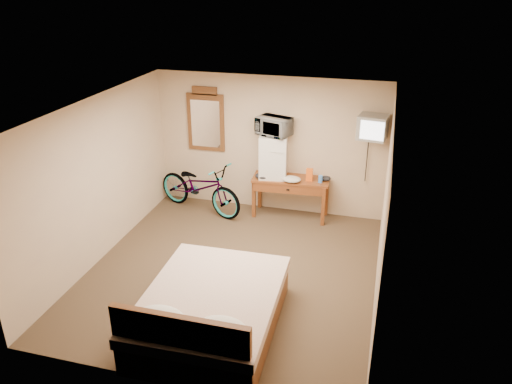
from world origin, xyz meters
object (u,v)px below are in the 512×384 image
(crt_television, at_px, (373,127))
(wall_mirror, at_px, (206,120))
(microwave, at_px, (274,126))
(bed, at_px, (210,312))
(desk, at_px, (290,185))
(mini_fridge, at_px, (273,156))
(bicycle, at_px, (200,187))
(blue_cup, at_px, (320,179))

(crt_television, relative_size, wall_mirror, 0.50)
(microwave, xyz_separation_m, bed, (0.01, -3.41, -1.39))
(desk, xyz_separation_m, mini_fridge, (-0.33, 0.04, 0.51))
(wall_mirror, bearing_deg, mini_fridge, -9.93)
(crt_television, relative_size, bicycle, 0.33)
(desk, xyz_separation_m, bicycle, (-1.67, -0.17, -0.15))
(microwave, height_order, bicycle, microwave)
(desk, height_order, blue_cup, blue_cup)
(mini_fridge, distance_m, wall_mirror, 1.44)
(blue_cup, height_order, crt_television, crt_television)
(microwave, height_order, wall_mirror, wall_mirror)
(microwave, xyz_separation_m, blue_cup, (0.86, -0.06, -0.87))
(microwave, distance_m, crt_television, 1.67)
(mini_fridge, xyz_separation_m, blue_cup, (0.86, -0.06, -0.32))
(blue_cup, xyz_separation_m, wall_mirror, (-2.20, 0.29, 0.81))
(crt_television, bearing_deg, microwave, 179.42)
(blue_cup, distance_m, bed, 3.49)
(bed, bearing_deg, desk, 84.60)
(bicycle, distance_m, bed, 3.48)
(wall_mirror, bearing_deg, bicycle, -90.33)
(desk, height_order, microwave, microwave)
(microwave, distance_m, wall_mirror, 1.36)
(blue_cup, relative_size, bed, 0.06)
(blue_cup, bearing_deg, wall_mirror, 172.37)
(desk, distance_m, mini_fridge, 0.60)
(microwave, relative_size, wall_mirror, 0.48)
(mini_fridge, relative_size, bicycle, 0.42)
(crt_television, bearing_deg, bed, -115.97)
(blue_cup, bearing_deg, mini_fridge, 175.99)
(bed, bearing_deg, crt_television, 64.03)
(microwave, distance_m, bicycle, 1.81)
(microwave, bearing_deg, bed, -70.68)
(mini_fridge, bearing_deg, bed, -89.86)
(desk, relative_size, bicycle, 0.76)
(bed, bearing_deg, microwave, 90.14)
(bed, bearing_deg, blue_cup, 75.71)
(desk, xyz_separation_m, crt_television, (1.33, 0.02, 1.17))
(blue_cup, distance_m, crt_television, 1.27)
(desk, xyz_separation_m, blue_cup, (0.53, -0.02, 0.18))
(desk, bearing_deg, crt_television, 0.95)
(microwave, bearing_deg, crt_television, 18.60)
(blue_cup, relative_size, wall_mirror, 0.11)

